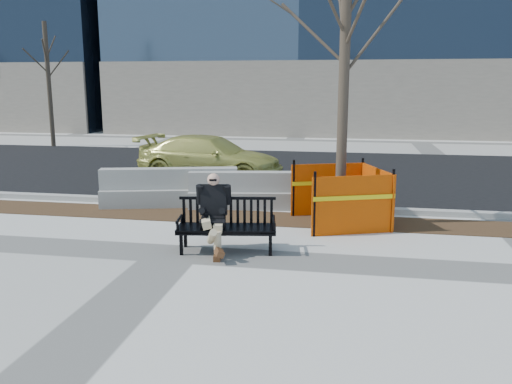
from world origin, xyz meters
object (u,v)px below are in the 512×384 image
seated_man (214,250)px  jersey_barrier_left (170,206)px  bench (227,251)px  jersey_barrier_right (254,208)px  sedan (211,178)px  tree_fence (339,224)px

seated_man → jersey_barrier_left: (-1.88, 3.09, 0.00)m
bench → jersey_barrier_right: bench is taller
sedan → tree_fence: bearing=-130.3°
bench → seated_man: 0.23m
seated_man → tree_fence: 3.00m
sedan → jersey_barrier_left: bearing=-170.6°
seated_man → sedan: 7.06m
jersey_barrier_right → seated_man: bearing=-100.9°
tree_fence → sedan: tree_fence is taller
tree_fence → jersey_barrier_right: 2.25m
sedan → jersey_barrier_left: 3.72m
seated_man → jersey_barrier_right: seated_man is taller
seated_man → sedan: size_ratio=0.30×
bench → jersey_barrier_left: 3.75m
bench → tree_fence: size_ratio=0.28×
jersey_barrier_left → tree_fence: bearing=-27.6°
seated_man → tree_fence: size_ratio=0.22×
jersey_barrier_left → jersey_barrier_right: size_ratio=1.06×
sedan → jersey_barrier_right: sedan is taller
seated_man → jersey_barrier_left: size_ratio=0.43×
bench → tree_fence: bearing=40.5°
tree_fence → jersey_barrier_right: size_ratio=2.07×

